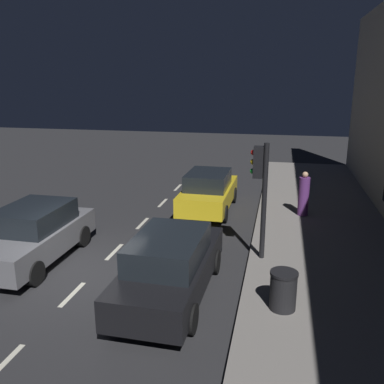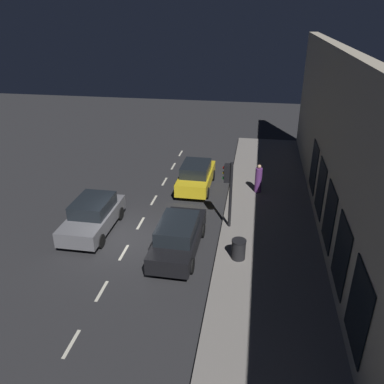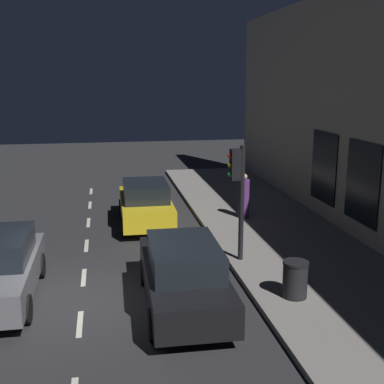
{
  "view_description": "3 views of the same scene",
  "coord_description": "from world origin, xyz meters",
  "px_view_note": "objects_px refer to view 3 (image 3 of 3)",
  "views": [
    {
      "loc": [
        4.72,
        -9.13,
        5.02
      ],
      "look_at": [
        1.99,
        3.45,
        1.49
      ],
      "focal_mm": 38.66,
      "sensor_mm": 36.0,
      "label": 1
    },
    {
      "loc": [
        5.3,
        -14.68,
        9.68
      ],
      "look_at": [
        2.45,
        2.34,
        1.55
      ],
      "focal_mm": 36.85,
      "sensor_mm": 36.0,
      "label": 2
    },
    {
      "loc": [
        0.66,
        -11.08,
        5.19
      ],
      "look_at": [
        3.17,
        2.97,
        1.89
      ],
      "focal_mm": 46.58,
      "sensor_mm": 36.0,
      "label": 3
    }
  ],
  "objects_px": {
    "trash_bin": "(295,279)",
    "parked_car_2": "(183,274)",
    "traffic_light": "(238,182)",
    "pedestrian_0": "(244,198)",
    "parked_car_0": "(146,203)"
  },
  "relations": [
    {
      "from": "trash_bin",
      "to": "parked_car_2",
      "type": "bearing_deg",
      "value": 174.14
    },
    {
      "from": "traffic_light",
      "to": "pedestrian_0",
      "type": "relative_size",
      "value": 1.99
    },
    {
      "from": "parked_car_2",
      "to": "pedestrian_0",
      "type": "bearing_deg",
      "value": 64.15
    },
    {
      "from": "parked_car_0",
      "to": "parked_car_2",
      "type": "distance_m",
      "value": 6.74
    },
    {
      "from": "pedestrian_0",
      "to": "trash_bin",
      "type": "xyz_separation_m",
      "value": [
        -0.69,
        -6.77,
        -0.31
      ]
    },
    {
      "from": "traffic_light",
      "to": "trash_bin",
      "type": "bearing_deg",
      "value": -74.91
    },
    {
      "from": "parked_car_2",
      "to": "parked_car_0",
      "type": "bearing_deg",
      "value": 93.44
    },
    {
      "from": "pedestrian_0",
      "to": "traffic_light",
      "type": "bearing_deg",
      "value": -135.1
    },
    {
      "from": "traffic_light",
      "to": "parked_car_2",
      "type": "xyz_separation_m",
      "value": [
        -1.89,
        -2.35,
        -1.59
      ]
    },
    {
      "from": "parked_car_0",
      "to": "trash_bin",
      "type": "bearing_deg",
      "value": -66.99
    },
    {
      "from": "parked_car_2",
      "to": "trash_bin",
      "type": "relative_size",
      "value": 5.2
    },
    {
      "from": "traffic_light",
      "to": "parked_car_2",
      "type": "relative_size",
      "value": 0.72
    },
    {
      "from": "parked_car_2",
      "to": "trash_bin",
      "type": "height_order",
      "value": "parked_car_2"
    },
    {
      "from": "trash_bin",
      "to": "parked_car_0",
      "type": "bearing_deg",
      "value": 112.4
    },
    {
      "from": "parked_car_0",
      "to": "parked_car_2",
      "type": "xyz_separation_m",
      "value": [
        0.29,
        -6.73,
        0.0
      ]
    }
  ]
}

